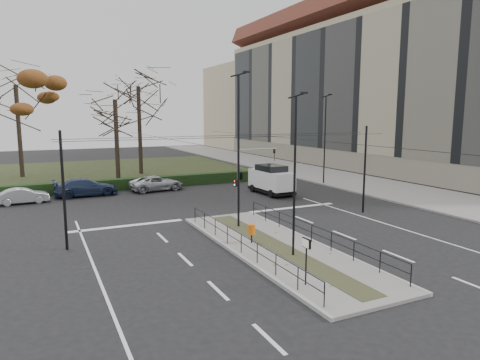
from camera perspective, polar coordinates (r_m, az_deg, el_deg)
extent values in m
plane|color=black|center=(24.13, 1.88, -7.52)|extent=(140.00, 140.00, 0.00)
cube|color=slate|center=(22.02, 4.92, -8.96)|extent=(4.40, 15.00, 0.14)
cube|color=slate|center=(51.76, 8.33, 1.21)|extent=(8.00, 90.00, 0.14)
cube|color=black|center=(53.17, -20.33, 0.94)|extent=(38.00, 26.00, 0.10)
cube|color=black|center=(39.91, -18.51, -0.74)|extent=(38.00, 1.00, 1.00)
cube|color=tan|center=(59.06, 15.64, 10.59)|extent=(12.00, 52.00, 18.00)
cube|color=black|center=(55.32, 10.85, 11.83)|extent=(0.10, 50.96, 14.76)
cube|color=#50231B|center=(58.43, 13.70, 20.78)|extent=(7.09, 52.00, 4.88)
cube|color=#50231B|center=(62.28, 18.25, 19.83)|extent=(7.09, 52.00, 4.88)
cylinder|color=black|center=(15.54, 11.18, -14.78)|extent=(0.04, 0.04, 0.90)
cylinder|color=black|center=(26.74, -6.02, -4.64)|extent=(0.04, 0.04, 0.90)
cylinder|color=black|center=(18.15, 21.84, -11.75)|extent=(0.04, 0.04, 0.90)
cylinder|color=black|center=(28.34, 1.83, -3.83)|extent=(0.04, 0.04, 0.90)
cylinder|color=black|center=(20.72, 0.16, -7.26)|extent=(0.04, 13.20, 0.04)
cylinder|color=black|center=(22.74, 9.56, -5.93)|extent=(0.04, 13.20, 0.04)
cylinder|color=black|center=(22.87, -22.47, -1.38)|extent=(0.14, 0.14, 6.00)
cylinder|color=black|center=(30.58, 16.29, 1.33)|extent=(0.14, 0.14, 6.00)
cylinder|color=black|center=(24.09, 0.84, 5.75)|extent=(20.00, 0.02, 0.02)
cylinder|color=black|center=(25.89, -1.15, 5.96)|extent=(20.00, 0.02, 0.02)
cylinder|color=black|center=(19.95, -4.35, 4.54)|extent=(0.02, 34.00, 0.02)
cylinder|color=black|center=(23.41, 11.89, 4.99)|extent=(0.02, 34.00, 0.02)
cylinder|color=gray|center=(28.04, -0.24, -0.02)|extent=(0.14, 0.14, 4.70)
cylinder|color=gray|center=(28.45, 2.39, 4.13)|extent=(2.89, 0.09, 0.09)
imported|color=black|center=(29.10, 4.59, 3.32)|extent=(0.16, 0.19, 0.81)
imported|color=black|center=(28.07, 0.12, 0.74)|extent=(0.73, 1.83, 0.72)
cube|color=black|center=(28.00, -0.54, -0.40)|extent=(0.20, 0.14, 0.45)
sphere|color=#FF0C0C|center=(27.94, -0.71, -0.14)|extent=(0.10, 0.10, 0.10)
sphere|color=#0CE533|center=(27.98, -0.71, -0.64)|extent=(0.10, 0.10, 0.10)
cylinder|color=black|center=(22.45, 1.56, -7.76)|extent=(0.08, 0.08, 0.48)
cylinder|color=#D85F0C|center=(22.32, 1.56, -6.59)|extent=(0.38, 0.38, 0.52)
cylinder|color=black|center=(17.14, 8.80, -10.88)|extent=(0.06, 0.06, 1.78)
cube|color=black|center=(16.89, 8.86, -8.32)|extent=(0.09, 0.49, 0.37)
cube|color=silver|center=(16.86, 8.71, -8.35)|extent=(0.02, 0.43, 0.31)
cylinder|color=black|center=(19.87, 7.29, 0.30)|extent=(0.11, 0.11, 7.44)
cube|color=black|center=(19.92, 8.54, 11.42)|extent=(0.33, 0.13, 0.09)
cylinder|color=black|center=(24.88, -0.21, 3.68)|extent=(0.13, 0.13, 8.84)
cube|color=black|center=(25.12, 0.84, 14.21)|extent=(0.39, 0.15, 0.11)
cylinder|color=black|center=(42.14, 11.23, 5.24)|extent=(0.13, 0.13, 8.34)
cube|color=black|center=(42.39, 11.93, 11.09)|extent=(0.36, 0.15, 0.10)
imported|color=#AFB1B7|center=(36.65, -26.96, -1.89)|extent=(3.74, 1.54, 1.20)
imported|color=#212D4D|center=(38.00, -19.89, -0.90)|extent=(5.15, 2.19, 1.48)
imported|color=#AFB1B7|center=(39.03, -11.05, -0.42)|extent=(4.95, 2.71, 1.31)
cube|color=white|center=(36.69, 4.18, 0.07)|extent=(2.15, 4.69, 1.49)
cube|color=black|center=(36.57, 4.20, 1.46)|extent=(1.90, 2.61, 0.70)
cube|color=black|center=(36.85, 4.16, -1.38)|extent=(2.19, 4.79, 0.18)
cylinder|color=black|center=(36.13, 6.76, -1.57)|extent=(0.25, 0.67, 0.66)
cylinder|color=black|center=(35.07, 4.16, -1.85)|extent=(0.25, 0.67, 0.66)
cylinder|color=black|center=(38.62, 4.17, -0.87)|extent=(0.25, 0.67, 0.66)
cylinder|color=black|center=(37.63, 1.68, -1.11)|extent=(0.25, 0.67, 0.66)
cylinder|color=black|center=(51.53, -27.37, 5.78)|extent=(0.44, 0.44, 9.75)
ellipsoid|color=#5A3014|center=(51.59, -27.76, 11.19)|extent=(9.54, 9.54, 6.13)
cylinder|color=black|center=(49.64, -13.23, 6.44)|extent=(0.44, 0.44, 9.75)
cylinder|color=black|center=(44.96, -16.12, 5.09)|extent=(0.44, 0.44, 8.14)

